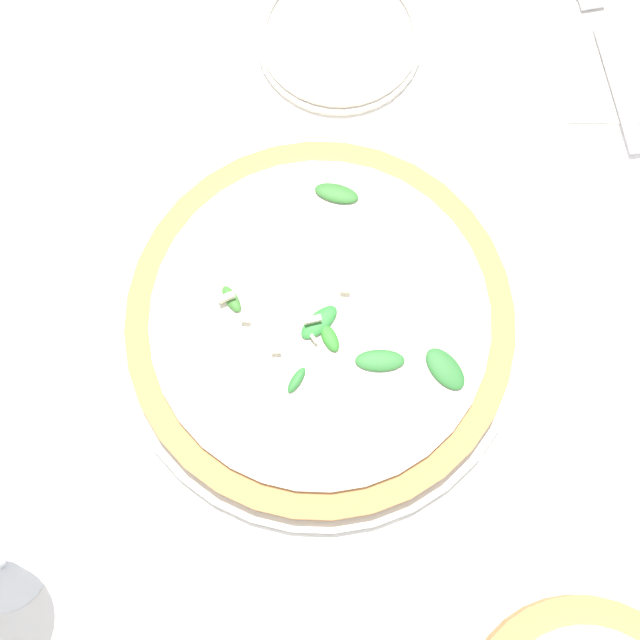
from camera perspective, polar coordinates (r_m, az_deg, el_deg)
ground_plane at (r=0.80m, az=-0.54°, el=0.87°), size 6.00×6.00×0.00m
pizza_arugula_main at (r=0.77m, az=0.01°, el=-0.25°), size 0.36×0.36×0.05m
napkin at (r=0.93m, az=17.93°, el=15.47°), size 0.14×0.09×0.01m
fork at (r=0.93m, az=17.90°, el=16.05°), size 0.22×0.04×0.00m
side_plate_white at (r=0.90m, az=1.25°, el=17.69°), size 0.16×0.16×0.02m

